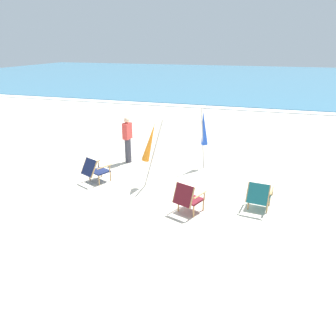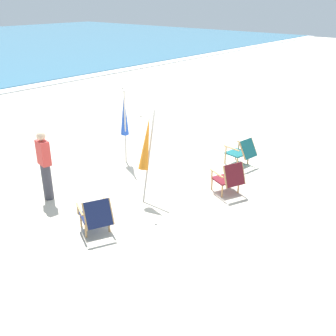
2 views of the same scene
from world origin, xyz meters
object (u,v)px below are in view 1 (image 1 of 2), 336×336
at_px(beach_chair_mid_center, 259,195).
at_px(person_near_chairs, 128,139).
at_px(beach_chair_front_left, 95,169).
at_px(beach_chair_back_right, 188,197).
at_px(umbrella_furled_blue, 204,128).
at_px(umbrella_furled_orange, 150,143).

xyz_separation_m(beach_chair_mid_center, person_near_chairs, (-4.60, 2.35, 0.42)).
bearing_deg(beach_chair_front_left, person_near_chairs, 83.85).
bearing_deg(beach_chair_mid_center, person_near_chairs, 152.91).
height_order(beach_chair_front_left, beach_chair_back_right, beach_chair_back_right).
bearing_deg(umbrella_furled_blue, beach_chair_mid_center, -52.32).
distance_m(beach_chair_mid_center, person_near_chairs, 5.18).
height_order(beach_chair_mid_center, umbrella_furled_blue, umbrella_furled_blue).
xyz_separation_m(umbrella_furled_blue, umbrella_furled_orange, (-1.15, -1.92, -0.04)).
distance_m(beach_chair_mid_center, umbrella_furled_blue, 3.34).
distance_m(beach_chair_front_left, beach_chair_mid_center, 4.82).
distance_m(umbrella_furled_blue, umbrella_furled_orange, 2.24).
bearing_deg(beach_chair_mid_center, beach_chair_front_left, 175.64).
bearing_deg(umbrella_furled_blue, person_near_chairs, -176.07).
height_order(beach_chair_front_left, umbrella_furled_blue, umbrella_furled_blue).
relative_size(beach_chair_mid_center, umbrella_furled_blue, 0.39).
distance_m(beach_chair_front_left, umbrella_furled_blue, 3.71).
bearing_deg(beach_chair_mid_center, beach_chair_back_right, -158.21).
height_order(beach_chair_front_left, beach_chair_mid_center, beach_chair_mid_center).
bearing_deg(umbrella_furled_orange, person_near_chairs, 130.57).
bearing_deg(beach_chair_front_left, umbrella_furled_blue, 37.18).
distance_m(beach_chair_mid_center, umbrella_furled_orange, 3.30).
distance_m(umbrella_furled_blue, person_near_chairs, 2.70).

